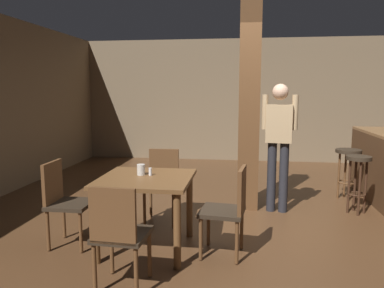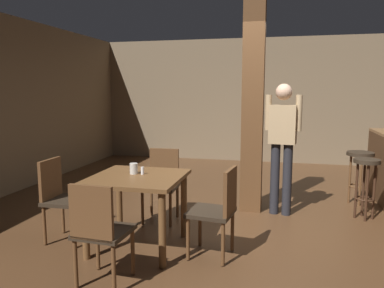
{
  "view_description": "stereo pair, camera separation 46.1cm",
  "coord_description": "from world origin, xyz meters",
  "px_view_note": "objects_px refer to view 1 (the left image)",
  "views": [
    {
      "loc": [
        -0.24,
        -4.3,
        1.64
      ],
      "look_at": [
        -0.88,
        0.33,
        0.96
      ],
      "focal_mm": 35.0,
      "sensor_mm": 36.0,
      "label": 1
    },
    {
      "loc": [
        0.22,
        -4.22,
        1.64
      ],
      "look_at": [
        -0.88,
        0.33,
        0.96
      ],
      "focal_mm": 35.0,
      "sensor_mm": 36.0,
      "label": 2
    }
  ],
  "objects_px": {
    "chair_south": "(119,231)",
    "bar_stool_near": "(358,171)",
    "chair_east": "(230,207)",
    "dining_table": "(146,190)",
    "chair_west": "(64,199)",
    "standing_person": "(279,138)",
    "salt_shaker": "(150,172)",
    "napkin_cup": "(141,170)",
    "chair_north": "(163,182)",
    "bar_counter": "(382,167)",
    "bar_stool_mid": "(348,161)"
  },
  "relations": [
    {
      "from": "chair_south",
      "to": "chair_north",
      "type": "xyz_separation_m",
      "value": [
        -0.01,
        1.68,
        0.0
      ]
    },
    {
      "from": "standing_person",
      "to": "chair_south",
      "type": "bearing_deg",
      "value": -122.65
    },
    {
      "from": "bar_counter",
      "to": "bar_stool_near",
      "type": "relative_size",
      "value": 2.43
    },
    {
      "from": "dining_table",
      "to": "chair_west",
      "type": "bearing_deg",
      "value": -178.59
    },
    {
      "from": "standing_person",
      "to": "napkin_cup",
      "type": "bearing_deg",
      "value": -138.11
    },
    {
      "from": "chair_north",
      "to": "salt_shaker",
      "type": "distance_m",
      "value": 0.84
    },
    {
      "from": "bar_stool_near",
      "to": "bar_counter",
      "type": "bearing_deg",
      "value": 50.68
    },
    {
      "from": "chair_east",
      "to": "chair_south",
      "type": "height_order",
      "value": "same"
    },
    {
      "from": "chair_north",
      "to": "standing_person",
      "type": "distance_m",
      "value": 1.65
    },
    {
      "from": "bar_stool_mid",
      "to": "chair_south",
      "type": "bearing_deg",
      "value": -130.2
    },
    {
      "from": "dining_table",
      "to": "bar_counter",
      "type": "xyz_separation_m",
      "value": [
        3.0,
        2.13,
        -0.11
      ]
    },
    {
      "from": "napkin_cup",
      "to": "bar_counter",
      "type": "bearing_deg",
      "value": 33.68
    },
    {
      "from": "chair_west",
      "to": "bar_counter",
      "type": "relative_size",
      "value": 0.47
    },
    {
      "from": "chair_east",
      "to": "standing_person",
      "type": "xyz_separation_m",
      "value": [
        0.59,
        1.48,
        0.5
      ]
    },
    {
      "from": "napkin_cup",
      "to": "bar_counter",
      "type": "height_order",
      "value": "bar_counter"
    },
    {
      "from": "chair_west",
      "to": "standing_person",
      "type": "relative_size",
      "value": 0.52
    },
    {
      "from": "bar_counter",
      "to": "salt_shaker",
      "type": "bearing_deg",
      "value": -145.41
    },
    {
      "from": "dining_table",
      "to": "standing_person",
      "type": "height_order",
      "value": "standing_person"
    },
    {
      "from": "chair_east",
      "to": "chair_west",
      "type": "relative_size",
      "value": 1.0
    },
    {
      "from": "dining_table",
      "to": "standing_person",
      "type": "xyz_separation_m",
      "value": [
        1.44,
        1.44,
        0.37
      ]
    },
    {
      "from": "bar_counter",
      "to": "chair_south",
      "type": "bearing_deg",
      "value": -135.55
    },
    {
      "from": "chair_west",
      "to": "standing_person",
      "type": "bearing_deg",
      "value": 32.08
    },
    {
      "from": "standing_person",
      "to": "bar_counter",
      "type": "height_order",
      "value": "standing_person"
    },
    {
      "from": "dining_table",
      "to": "bar_stool_mid",
      "type": "distance_m",
      "value": 3.35
    },
    {
      "from": "dining_table",
      "to": "bar_stool_near",
      "type": "relative_size",
      "value": 1.18
    },
    {
      "from": "chair_east",
      "to": "standing_person",
      "type": "distance_m",
      "value": 1.67
    },
    {
      "from": "bar_stool_near",
      "to": "chair_south",
      "type": "bearing_deg",
      "value": -137.04
    },
    {
      "from": "standing_person",
      "to": "dining_table",
      "type": "bearing_deg",
      "value": -135.07
    },
    {
      "from": "dining_table",
      "to": "chair_south",
      "type": "distance_m",
      "value": 0.84
    },
    {
      "from": "napkin_cup",
      "to": "bar_stool_mid",
      "type": "distance_m",
      "value": 3.37
    },
    {
      "from": "chair_south",
      "to": "bar_stool_near",
      "type": "xyz_separation_m",
      "value": [
        2.5,
        2.33,
        0.06
      ]
    },
    {
      "from": "chair_south",
      "to": "bar_counter",
      "type": "height_order",
      "value": "bar_counter"
    },
    {
      "from": "napkin_cup",
      "to": "chair_west",
      "type": "bearing_deg",
      "value": -172.87
    },
    {
      "from": "standing_person",
      "to": "salt_shaker",
      "type": "bearing_deg",
      "value": -136.1
    },
    {
      "from": "chair_south",
      "to": "chair_north",
      "type": "relative_size",
      "value": 1.0
    },
    {
      "from": "chair_north",
      "to": "salt_shaker",
      "type": "relative_size",
      "value": 11.2
    },
    {
      "from": "salt_shaker",
      "to": "bar_stool_near",
      "type": "height_order",
      "value": "salt_shaker"
    },
    {
      "from": "chair_east",
      "to": "bar_stool_near",
      "type": "height_order",
      "value": "chair_east"
    },
    {
      "from": "chair_east",
      "to": "napkin_cup",
      "type": "height_order",
      "value": "chair_east"
    },
    {
      "from": "chair_south",
      "to": "salt_shaker",
      "type": "relative_size",
      "value": 11.2
    },
    {
      "from": "napkin_cup",
      "to": "salt_shaker",
      "type": "bearing_deg",
      "value": -2.22
    },
    {
      "from": "chair_east",
      "to": "salt_shaker",
      "type": "height_order",
      "value": "chair_east"
    },
    {
      "from": "chair_north",
      "to": "napkin_cup",
      "type": "relative_size",
      "value": 7.89
    },
    {
      "from": "bar_stool_mid",
      "to": "dining_table",
      "type": "bearing_deg",
      "value": -139.22
    },
    {
      "from": "chair_east",
      "to": "chair_north",
      "type": "bearing_deg",
      "value": 134.0
    },
    {
      "from": "chair_west",
      "to": "bar_counter",
      "type": "xyz_separation_m",
      "value": [
        3.89,
        2.15,
        0.02
      ]
    },
    {
      "from": "chair_west",
      "to": "standing_person",
      "type": "xyz_separation_m",
      "value": [
        2.33,
        1.46,
        0.5
      ]
    },
    {
      "from": "chair_west",
      "to": "bar_counter",
      "type": "height_order",
      "value": "bar_counter"
    },
    {
      "from": "salt_shaker",
      "to": "standing_person",
      "type": "distance_m",
      "value": 1.97
    },
    {
      "from": "chair_east",
      "to": "chair_south",
      "type": "bearing_deg",
      "value": -137.99
    }
  ]
}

